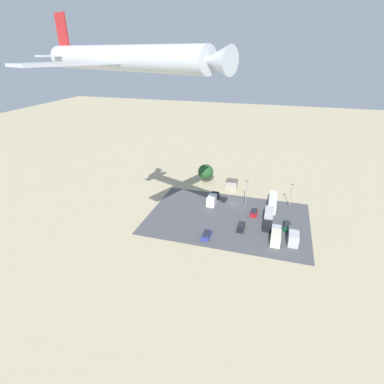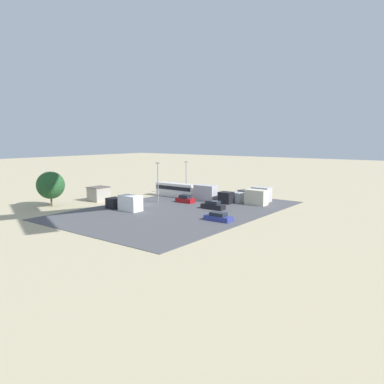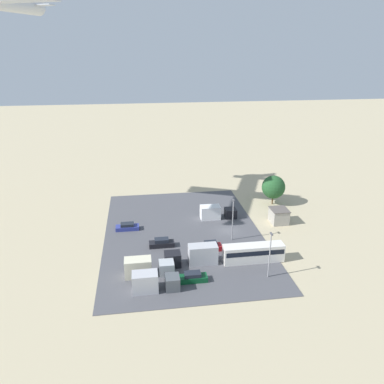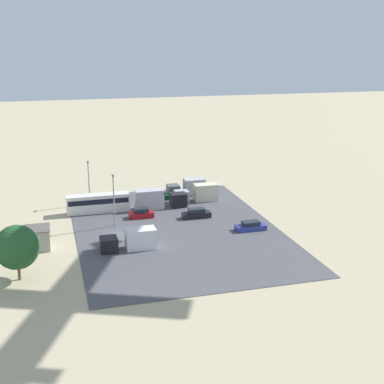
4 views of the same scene
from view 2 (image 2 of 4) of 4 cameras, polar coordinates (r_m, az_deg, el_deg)
The scene contains 15 objects.
ground_plane at distance 78.35m, azimuth -7.09°, elevation -1.99°, with size 400.00×400.00×0.00m, color tan.
parking_lot_surface at distance 72.32m, azimuth -1.87°, elevation -2.76°, with size 46.20×31.42×0.08m.
shed_building at distance 85.29m, azimuth -14.04°, elevation -0.27°, with size 4.07×3.70×3.15m.
bus at distance 88.22m, azimuth -2.43°, elevation 0.38°, with size 2.46×10.77×3.18m.
parked_car_0 at distance 62.88m, azimuth 4.04°, elevation -3.85°, with size 1.95×4.80×1.44m.
parked_car_1 at distance 73.08m, azimuth 3.22°, elevation -2.08°, with size 1.80×4.78×1.63m.
parked_car_2 at distance 85.35m, azimuth 5.48°, elevation -0.63°, with size 1.82×4.80×1.56m.
parked_car_3 at distance 80.36m, azimuth -1.04°, elevation -1.12°, with size 1.92×4.09×1.64m.
parked_truck_0 at distance 72.97m, azimuth -10.07°, elevation -1.67°, with size 2.53×7.95×2.95m.
parked_truck_1 at distance 79.25m, azimuth 8.93°, elevation -0.80°, with size 2.42×8.12×3.13m.
parked_truck_2 at distance 83.44m, azimuth 9.80°, elevation -0.37°, with size 2.50×7.31×3.14m.
parked_truck_3 at distance 81.53m, azimuth 2.93°, elevation -0.35°, with size 2.35×9.22×3.48m.
tree_near_shed at distance 80.89m, azimuth -20.75°, elevation 0.98°, with size 5.58×5.58×7.16m.
light_pole_lot_centre at distance 92.48m, azimuth -0.89°, elevation 2.45°, with size 0.90×0.28×8.01m.
light_pole_lot_edge at distance 80.52m, azimuth -5.22°, elevation 1.75°, with size 0.90×0.28×8.54m.
Camera 2 is at (55.05, 54.02, 13.79)m, focal length 35.00 mm.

